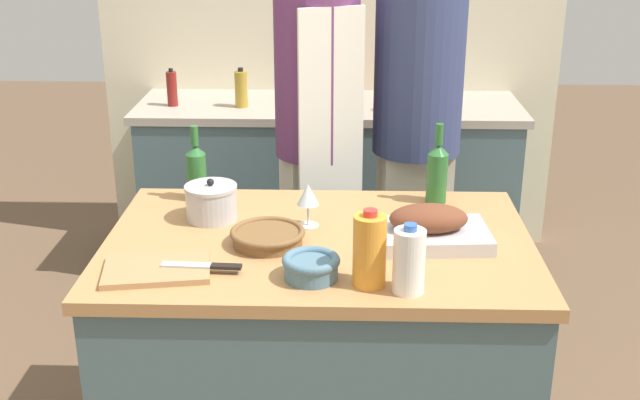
{
  "coord_description": "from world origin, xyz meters",
  "views": [
    {
      "loc": [
        0.07,
        -2.29,
        1.87
      ],
      "look_at": [
        0.0,
        0.13,
        0.94
      ],
      "focal_mm": 45.0,
      "sensor_mm": 36.0,
      "label": 1
    }
  ],
  "objects_px": {
    "roasting_pan": "(428,228)",
    "mixing_bowl": "(311,266)",
    "wine_bottle_green": "(196,171)",
    "condiment_bottle_short": "(241,89)",
    "condiment_bottle_tall": "(172,89)",
    "stand_mixer": "(338,77)",
    "knife_chef": "(204,266)",
    "person_cook_aproned": "(317,121)",
    "wine_glass_left": "(308,196)",
    "condiment_bottle_extra": "(400,94)",
    "milk_jug": "(409,261)",
    "juice_jug": "(370,250)",
    "cutting_board": "(157,269)",
    "stock_pot": "(211,202)",
    "wicker_basket": "(268,236)",
    "person_cook_guest": "(417,120)",
    "wine_bottle_dark": "(437,172)"
  },
  "relations": [
    {
      "from": "stand_mixer",
      "to": "condiment_bottle_tall",
      "type": "distance_m",
      "value": 0.83
    },
    {
      "from": "wine_bottle_green",
      "to": "condiment_bottle_tall",
      "type": "bearing_deg",
      "value": 105.27
    },
    {
      "from": "mixing_bowl",
      "to": "wine_bottle_dark",
      "type": "height_order",
      "value": "wine_bottle_dark"
    },
    {
      "from": "person_cook_aproned",
      "to": "wine_glass_left",
      "type": "bearing_deg",
      "value": -112.28
    },
    {
      "from": "roasting_pan",
      "to": "mixing_bowl",
      "type": "xyz_separation_m",
      "value": [
        -0.35,
        -0.26,
        -0.01
      ]
    },
    {
      "from": "wicker_basket",
      "to": "mixing_bowl",
      "type": "xyz_separation_m",
      "value": [
        0.14,
        -0.23,
        0.01
      ]
    },
    {
      "from": "stock_pot",
      "to": "knife_chef",
      "type": "relative_size",
      "value": 0.74
    },
    {
      "from": "mixing_bowl",
      "to": "stand_mixer",
      "type": "distance_m",
      "value": 1.97
    },
    {
      "from": "condiment_bottle_tall",
      "to": "person_cook_guest",
      "type": "relative_size",
      "value": 0.1
    },
    {
      "from": "wine_bottle_dark",
      "to": "stand_mixer",
      "type": "relative_size",
      "value": 0.97
    },
    {
      "from": "stock_pot",
      "to": "wine_bottle_green",
      "type": "bearing_deg",
      "value": 113.33
    },
    {
      "from": "condiment_bottle_tall",
      "to": "stock_pot",
      "type": "bearing_deg",
      "value": -73.65
    },
    {
      "from": "stand_mixer",
      "to": "condiment_bottle_short",
      "type": "relative_size",
      "value": 1.49
    },
    {
      "from": "person_cook_aproned",
      "to": "person_cook_guest",
      "type": "distance_m",
      "value": 0.41
    },
    {
      "from": "stock_pot",
      "to": "wine_glass_left",
      "type": "relative_size",
      "value": 1.19
    },
    {
      "from": "knife_chef",
      "to": "milk_jug",
      "type": "bearing_deg",
      "value": -9.84
    },
    {
      "from": "stock_pot",
      "to": "knife_chef",
      "type": "distance_m",
      "value": 0.4
    },
    {
      "from": "milk_jug",
      "to": "condiment_bottle_extra",
      "type": "bearing_deg",
      "value": 87.19
    },
    {
      "from": "condiment_bottle_extra",
      "to": "milk_jug",
      "type": "bearing_deg",
      "value": -92.81
    },
    {
      "from": "knife_chef",
      "to": "person_cook_aproned",
      "type": "bearing_deg",
      "value": 75.49
    },
    {
      "from": "condiment_bottle_extra",
      "to": "condiment_bottle_tall",
      "type": "bearing_deg",
      "value": 175.71
    },
    {
      "from": "condiment_bottle_short",
      "to": "condiment_bottle_tall",
      "type": "bearing_deg",
      "value": 177.84
    },
    {
      "from": "juice_jug",
      "to": "cutting_board",
      "type": "bearing_deg",
      "value": 174.29
    },
    {
      "from": "milk_jug",
      "to": "stock_pot",
      "type": "bearing_deg",
      "value": 140.82
    },
    {
      "from": "cutting_board",
      "to": "person_cook_guest",
      "type": "bearing_deg",
      "value": 54.45
    },
    {
      "from": "cutting_board",
      "to": "condiment_bottle_tall",
      "type": "height_order",
      "value": "condiment_bottle_tall"
    },
    {
      "from": "stock_pot",
      "to": "wine_bottle_green",
      "type": "xyz_separation_m",
      "value": [
        -0.08,
        0.18,
        0.05
      ]
    },
    {
      "from": "mixing_bowl",
      "to": "stand_mixer",
      "type": "xyz_separation_m",
      "value": [
        0.06,
        1.97,
        0.1
      ]
    },
    {
      "from": "mixing_bowl",
      "to": "juice_jug",
      "type": "bearing_deg",
      "value": -12.28
    },
    {
      "from": "stock_pot",
      "to": "mixing_bowl",
      "type": "height_order",
      "value": "stock_pot"
    },
    {
      "from": "mixing_bowl",
      "to": "knife_chef",
      "type": "relative_size",
      "value": 0.71
    },
    {
      "from": "roasting_pan",
      "to": "wine_bottle_green",
      "type": "relative_size",
      "value": 1.45
    },
    {
      "from": "wine_bottle_green",
      "to": "knife_chef",
      "type": "bearing_deg",
      "value": -78.4
    },
    {
      "from": "milk_jug",
      "to": "person_cook_guest",
      "type": "xyz_separation_m",
      "value": [
        0.12,
        1.26,
        0.04
      ]
    },
    {
      "from": "knife_chef",
      "to": "condiment_bottle_extra",
      "type": "height_order",
      "value": "condiment_bottle_extra"
    },
    {
      "from": "wine_bottle_dark",
      "to": "condiment_bottle_short",
      "type": "relative_size",
      "value": 1.45
    },
    {
      "from": "milk_jug",
      "to": "stand_mixer",
      "type": "distance_m",
      "value": 2.05
    },
    {
      "from": "wine_bottle_green",
      "to": "mixing_bowl",
      "type": "bearing_deg",
      "value": -55.17
    },
    {
      "from": "stock_pot",
      "to": "person_cook_guest",
      "type": "height_order",
      "value": "person_cook_guest"
    },
    {
      "from": "condiment_bottle_extra",
      "to": "mixing_bowl",
      "type": "bearing_deg",
      "value": -101.4
    },
    {
      "from": "condiment_bottle_extra",
      "to": "person_cook_guest",
      "type": "height_order",
      "value": "person_cook_guest"
    },
    {
      "from": "stand_mixer",
      "to": "person_cook_aproned",
      "type": "bearing_deg",
      "value": -95.28
    },
    {
      "from": "wicker_basket",
      "to": "cutting_board",
      "type": "relative_size",
      "value": 0.71
    },
    {
      "from": "milk_jug",
      "to": "wine_bottle_green",
      "type": "height_order",
      "value": "wine_bottle_green"
    },
    {
      "from": "roasting_pan",
      "to": "person_cook_guest",
      "type": "distance_m",
      "value": 0.94
    },
    {
      "from": "condiment_bottle_tall",
      "to": "person_cook_aproned",
      "type": "bearing_deg",
      "value": -43.98
    },
    {
      "from": "juice_jug",
      "to": "roasting_pan",
      "type": "bearing_deg",
      "value": 57.02
    },
    {
      "from": "knife_chef",
      "to": "condiment_bottle_short",
      "type": "height_order",
      "value": "condiment_bottle_short"
    },
    {
      "from": "milk_jug",
      "to": "wine_bottle_dark",
      "type": "relative_size",
      "value": 0.7
    },
    {
      "from": "stand_mixer",
      "to": "knife_chef",
      "type": "bearing_deg",
      "value": -100.58
    }
  ]
}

